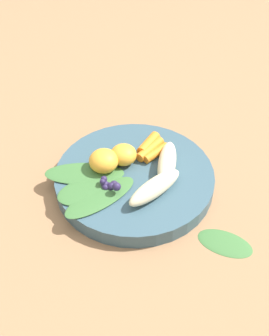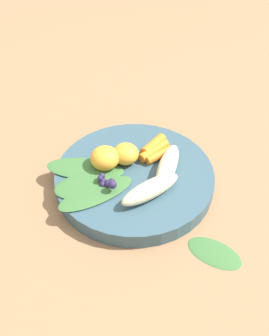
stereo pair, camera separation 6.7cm
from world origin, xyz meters
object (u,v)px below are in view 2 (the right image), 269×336
object	(u,v)px
bowl	(135,178)
banana_peeled_right	(150,189)
orange_segment_near	(105,158)
kale_leaf_stray	(216,251)
banana_peeled_left	(167,166)

from	to	relation	value
bowl	banana_peeled_right	distance (m)	0.07
bowl	orange_segment_near	bearing A→B (deg)	-146.33
banana_peeled_right	kale_leaf_stray	size ratio (longest dim) A/B	1.28
bowl	kale_leaf_stray	xyz separation A→B (m)	(0.19, 0.00, -0.01)
banana_peeled_right	kale_leaf_stray	xyz separation A→B (m)	(0.13, 0.02, -0.04)
banana_peeled_right	orange_segment_near	bearing A→B (deg)	102.45
kale_leaf_stray	banana_peeled_left	bearing A→B (deg)	146.28
orange_segment_near	kale_leaf_stray	world-z (taller)	orange_segment_near
banana_peeled_left	orange_segment_near	bearing A→B (deg)	98.14
banana_peeled_right	orange_segment_near	xyz separation A→B (m)	(-0.10, -0.01, 0.00)
banana_peeled_left	kale_leaf_stray	bearing A→B (deg)	-137.91
orange_segment_near	banana_peeled_right	bearing A→B (deg)	7.85
bowl	orange_segment_near	xyz separation A→B (m)	(-0.04, -0.03, 0.03)
banana_peeled_right	bowl	bearing A→B (deg)	79.93
bowl	banana_peeled_right	size ratio (longest dim) A/B	2.52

